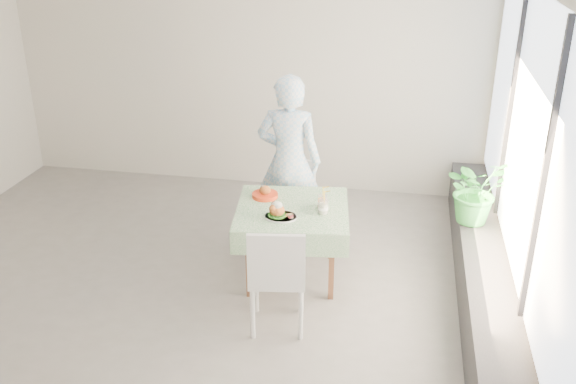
% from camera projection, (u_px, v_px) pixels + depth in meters
% --- Properties ---
extents(floor, '(6.00, 6.00, 0.00)m').
position_uv_depth(floor, '(187.00, 278.00, 6.32)').
color(floor, slate).
rests_on(floor, ground).
extents(wall_back, '(6.00, 0.02, 2.80)m').
position_uv_depth(wall_back, '(246.00, 78.00, 8.00)').
color(wall_back, beige).
rests_on(wall_back, ground).
extents(wall_front, '(6.00, 0.02, 2.80)m').
position_uv_depth(wall_front, '(19.00, 293.00, 3.50)').
color(wall_front, beige).
rests_on(wall_front, ground).
extents(wall_right, '(0.02, 5.00, 2.80)m').
position_uv_depth(wall_right, '(526.00, 166.00, 5.23)').
color(wall_right, beige).
rests_on(wall_right, ground).
extents(window_pane, '(0.01, 4.80, 2.18)m').
position_uv_depth(window_pane, '(527.00, 137.00, 5.14)').
color(window_pane, '#D1E0F9').
rests_on(window_pane, ground).
extents(window_ledge, '(0.40, 4.80, 0.50)m').
position_uv_depth(window_ledge, '(484.00, 285.00, 5.73)').
color(window_ledge, black).
rests_on(window_ledge, ground).
extents(cafe_table, '(1.17, 1.17, 0.74)m').
position_uv_depth(cafe_table, '(292.00, 234.00, 6.16)').
color(cafe_table, brown).
rests_on(cafe_table, ground).
extents(chair_far, '(0.49, 0.49, 0.87)m').
position_uv_depth(chair_far, '(291.00, 216.00, 6.98)').
color(chair_far, white).
rests_on(chair_far, ground).
extents(chair_near, '(0.53, 0.53, 0.99)m').
position_uv_depth(chair_near, '(278.00, 296.00, 5.47)').
color(chair_near, white).
rests_on(chair_near, ground).
extents(diner, '(0.69, 0.46, 1.85)m').
position_uv_depth(diner, '(289.00, 161.00, 6.67)').
color(diner, '#93C7EC').
rests_on(diner, ground).
extents(main_dish, '(0.31, 0.31, 0.16)m').
position_uv_depth(main_dish, '(279.00, 212.00, 5.84)').
color(main_dish, white).
rests_on(main_dish, cafe_table).
extents(juice_cup_orange, '(0.09, 0.09, 0.26)m').
position_uv_depth(juice_cup_orange, '(322.00, 202.00, 6.02)').
color(juice_cup_orange, white).
rests_on(juice_cup_orange, cafe_table).
extents(juice_cup_lemonade, '(0.10, 0.10, 0.27)m').
position_uv_depth(juice_cup_lemonade, '(323.00, 207.00, 5.92)').
color(juice_cup_lemonade, white).
rests_on(juice_cup_lemonade, cafe_table).
extents(second_dish, '(0.25, 0.25, 0.12)m').
position_uv_depth(second_dish, '(265.00, 194.00, 6.26)').
color(second_dish, red).
rests_on(second_dish, cafe_table).
extents(potted_plant, '(0.79, 0.78, 0.67)m').
position_uv_depth(potted_plant, '(476.00, 190.00, 6.21)').
color(potted_plant, '#2C853D').
rests_on(potted_plant, window_ledge).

